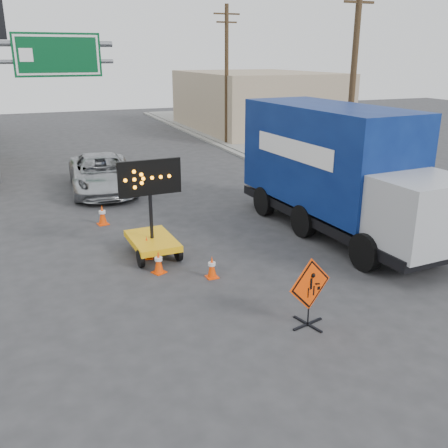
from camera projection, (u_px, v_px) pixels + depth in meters
ground at (302, 343)px, 10.77m from camera, size 100.00×100.00×0.00m
curb_right at (276, 171)px, 26.47m from camera, size 0.40×60.00×0.12m
sidewalk_right at (314, 167)px, 27.27m from camera, size 4.00×60.00×0.15m
building_right_far at (255, 101)px, 40.97m from camera, size 10.00×14.00×4.60m
highway_gantry at (30, 74)px, 23.35m from camera, size 6.18×0.38×6.90m
utility_pole_near at (352, 86)px, 20.87m from camera, size 1.80×0.26×9.00m
utility_pole_far at (227, 74)px, 33.17m from camera, size 1.80×0.26×9.00m
construction_sign at (310, 291)px, 11.22m from camera, size 1.22×0.87×1.66m
arrow_board at (152, 235)px, 15.30m from camera, size 1.91×2.17×3.02m
pickup_truck at (102, 174)px, 22.54m from camera, size 3.06×6.04×1.64m
box_truck at (338, 177)px, 16.99m from camera, size 3.34×9.20×4.30m
cone_a at (212, 267)px, 13.86m from camera, size 0.33×0.33×0.64m
cone_b at (159, 262)px, 14.15m from camera, size 0.45×0.45×0.67m
cone_c at (147, 247)px, 15.19m from camera, size 0.43×0.43×0.71m
cone_d at (102, 215)px, 18.20m from camera, size 0.44×0.44×0.74m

